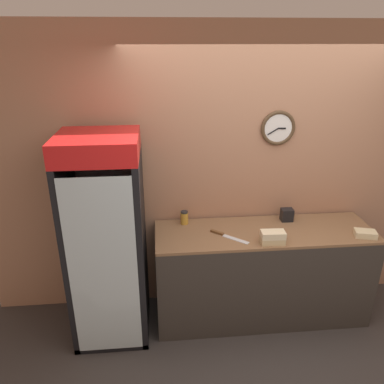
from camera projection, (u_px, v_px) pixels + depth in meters
The scene contains 9 objects.
wall_back at pixel (258, 173), 3.56m from camera, with size 5.20×0.09×2.70m.
prep_counter at pixel (261, 273), 3.58m from camera, with size 1.99×0.61×0.92m.
beverage_cooler at pixel (107, 229), 3.24m from camera, with size 0.64×0.70×1.87m.
sandwich_stack_bottom at pixel (272, 240), 3.18m from camera, with size 0.21×0.12×0.06m.
sandwich_stack_middle at pixel (273, 234), 3.16m from camera, with size 0.21×0.12×0.06m.
sandwich_flat_left at pixel (365, 234), 3.29m from camera, with size 0.20×0.16×0.06m.
chefs_knife at pixel (224, 235), 3.31m from camera, with size 0.31×0.27×0.02m.
condiment_jar at pixel (184, 218), 3.51m from camera, with size 0.07×0.07×0.13m.
napkin_dispenser at pixel (287, 215), 3.57m from camera, with size 0.11×0.09×0.12m.
Camera 1 is at (-0.95, -2.08, 2.55)m, focal length 35.00 mm.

